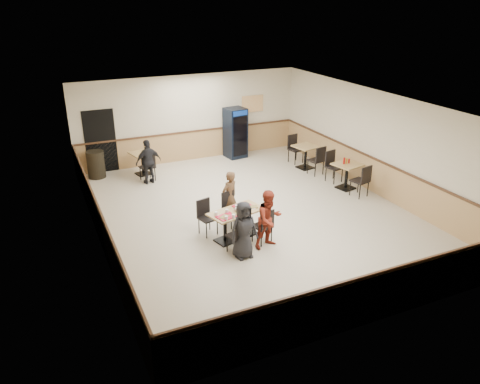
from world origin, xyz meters
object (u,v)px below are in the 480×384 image
back_table (143,160)px  diner_woman_right (269,219)px  side_table_near (347,172)px  main_table (236,220)px  diner_woman_left (244,230)px  side_table_far (306,153)px  diner_man_opposite (230,197)px  pepsi_cooler (235,133)px  lone_diner (149,162)px  trash_bin (96,164)px

back_table → diner_woman_right: bearing=-75.4°
side_table_near → back_table: 6.53m
main_table → back_table: (-1.02, 5.24, 0.02)m
main_table → side_table_near: 4.57m
diner_woman_left → side_table_far: diner_woman_left is taller
main_table → side_table_near: (4.32, 1.48, 0.05)m
diner_man_opposite → pepsi_cooler: pepsi_cooler is taller
lone_diner → trash_bin: 1.89m
diner_woman_right → side_table_near: size_ratio=1.60×
main_table → pepsi_cooler: bearing=51.8°
lone_diner → diner_woman_left: bearing=89.7°
side_table_far → diner_woman_right: bearing=-130.5°
lone_diner → pepsi_cooler: 3.71m
side_table_near → pepsi_cooler: 4.56m
diner_man_opposite → lone_diner: size_ratio=0.98×
diner_woman_left → lone_diner: (-0.81, 5.28, 0.03)m
diner_woman_left → back_table: 6.19m
diner_woman_right → side_table_far: bearing=38.1°
back_table → pepsi_cooler: (3.50, 0.39, 0.40)m
side_table_far → back_table: size_ratio=1.02×
lone_diner → side_table_far: lone_diner is taller
back_table → diner_man_opposite: bearing=-74.2°
diner_woman_left → side_table_far: 6.23m
diner_man_opposite → trash_bin: 5.41m
side_table_near → trash_bin: trash_bin is taller
side_table_far → trash_bin: bearing=162.8°
pepsi_cooler → diner_man_opposite: bearing=-122.8°
diner_man_opposite → side_table_near: size_ratio=1.57×
main_table → back_table: bearing=86.5°
lone_diner → trash_bin: bearing=-48.8°
pepsi_cooler → diner_woman_left: bearing=-119.7°
pepsi_cooler → lone_diner: bearing=-167.7°
main_table → trash_bin: 6.10m
side_table_far → diner_man_opposite: bearing=-146.0°
diner_woman_left → lone_diner: bearing=95.8°
diner_woman_right → lone_diner: size_ratio=1.00×
trash_bin → back_table: bearing=-13.7°
back_table → trash_bin: (-1.44, 0.35, -0.06)m
diner_woman_right → trash_bin: bearing=103.9°
lone_diner → side_table_far: bearing=161.7°
lone_diner → trash_bin: (-1.44, 1.20, -0.26)m
side_table_far → pepsi_cooler: pepsi_cooler is taller
side_table_near → back_table: (-5.34, 3.76, -0.03)m
back_table → diner_woman_left: bearing=-82.5°
side_table_near → pepsi_cooler: size_ratio=0.49×
main_table → side_table_near: size_ratio=1.66×
diner_woman_left → pepsi_cooler: 7.06m
side_table_far → trash_bin: 6.92m
lone_diner → side_table_far: (5.17, -0.84, -0.18)m
diner_woman_left → pepsi_cooler: pepsi_cooler is taller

